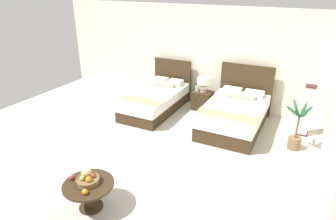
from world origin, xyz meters
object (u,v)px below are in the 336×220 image
Objects in this scene: loose_apple at (72,177)px; bed_near_window at (156,100)px; loose_orange at (85,192)px; potted_palm at (296,134)px; vase at (197,88)px; floor_lamp_corner at (307,111)px; table_lamp at (204,83)px; fruit_bowl at (88,178)px; bed_near_corner at (235,114)px; nightstand at (202,100)px; coffee_table at (89,189)px.

bed_near_window is at bearing 100.78° from loose_apple.
loose_orange is 4.34m from potted_palm.
vase is 4.42m from loose_apple.
loose_orange is at bearing -119.96° from floor_lamp_corner.
potted_palm is at bearing -22.73° from table_lamp.
bed_near_window is 5.73× the size of table_lamp.
loose_apple is (-0.26, -0.07, -0.04)m from fruit_bowl.
table_lamp is at bearing 157.27° from potted_palm.
bed_near_window is 14.30× the size of vase.
table_lamp is at bearing 147.96° from bed_near_corner.
coffee_table is at bearing -90.77° from nightstand.
loose_apple is 0.90× the size of loose_orange.
table_lamp is 4.65m from loose_orange.
table_lamp is 4.46m from coffee_table.
loose_apple is at bearing -94.50° from nightstand.
table_lamp is at bearing 88.86° from fruit_bowl.
nightstand is (-1.09, 0.66, -0.08)m from bed_near_corner.
table_lamp reaches higher than vase.
bed_near_window reaches higher than loose_orange.
loose_orange is (0.16, -0.23, -0.03)m from fruit_bowl.
loose_apple is at bearing -79.22° from bed_near_window.
loose_orange is at bearing -73.95° from bed_near_window.
loose_orange is (0.42, -0.17, 0.00)m from loose_apple.
vase is at bearing 87.41° from loose_apple.
bed_near_window is at bearing -146.28° from vase.
bed_near_window is 1.35m from table_lamp.
bed_near_window is 6.32× the size of fruit_bowl.
fruit_bowl is (-0.03, 0.03, 0.18)m from coffee_table.
bed_near_window reaches higher than vase.
bed_near_window is 3.70m from floor_lamp_corner.
nightstand is 1.44× the size of fruit_bowl.
bed_near_window is 2.13× the size of potted_palm.
coffee_table is 2.20× the size of fruit_bowl.
table_lamp reaches higher than loose_apple.
fruit_bowl is at bearing -89.17° from vase.
potted_palm is (-0.09, -0.78, -0.24)m from floor_lamp_corner.
vase is at bearing -165.18° from nightstand.
table_lamp is 0.37× the size of potted_palm.
floor_lamp_corner is (3.66, 0.41, 0.28)m from bed_near_window.
potted_palm is at bearing -20.42° from vase.
table_lamp is 5.09× the size of loose_apple.
loose_apple reaches higher than nightstand.
fruit_bowl is at bearing -75.21° from bed_near_window.
bed_near_window is 3.90m from coffee_table.
floor_lamp_corner is (1.50, 0.41, 0.25)m from bed_near_corner.
bed_near_corner reaches higher than coffee_table.
table_lamp is 2.74m from potted_palm.
fruit_bowl is 4.25m from potted_palm.
vase is 0.20× the size of coffee_table.
fruit_bowl is at bearing -91.15° from nightstand.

